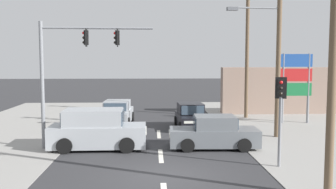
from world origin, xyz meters
The scene contains 14 objects.
ground_plane centered at (0.00, 0.00, 0.00)m, with size 140.00×140.00×0.00m, color #303033.
lane_dash_mid centered at (0.00, 3.00, 0.00)m, with size 0.20×2.40×0.01m, color silver.
lane_dash_far centered at (0.00, 8.00, 0.00)m, with size 0.20×2.40×0.01m, color silver.
utility_pole_foreground_right centered at (4.94, -2.34, 5.24)m, with size 3.78×0.38×9.76m.
utility_pole_midground_right centered at (6.27, 6.88, 5.17)m, with size 3.78×0.56×9.62m.
utility_pole_background_right centered at (6.41, 13.86, 5.02)m, with size 1.80×0.26×9.56m.
traffic_signal_mast centered at (-4.24, 4.72, 4.15)m, with size 5.29×0.51×6.00m.
pedestal_signal_right_kerb centered at (4.63, 1.02, 2.42)m, with size 0.43×0.31×3.56m.
shopping_plaza_sign centered at (9.09, 11.43, 2.98)m, with size 2.10×0.16×4.60m.
shopfront_wall_far centered at (11.00, 16.00, 1.80)m, with size 12.00×1.00×3.60m, color gray.
suv_oncoming_near centered at (-2.99, 4.48, 0.88)m, with size 4.56×2.10×1.90m.
sedan_crossing_left centered at (-2.64, 11.47, 0.70)m, with size 2.04×4.31×1.56m.
hatchback_receding_far centered at (2.01, 9.84, 0.70)m, with size 1.93×3.71×1.53m.
sedan_kerbside_parked centered at (2.58, 4.41, 0.70)m, with size 4.28×1.98×1.56m.
Camera 1 is at (-0.38, -13.97, 4.28)m, focal length 42.00 mm.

